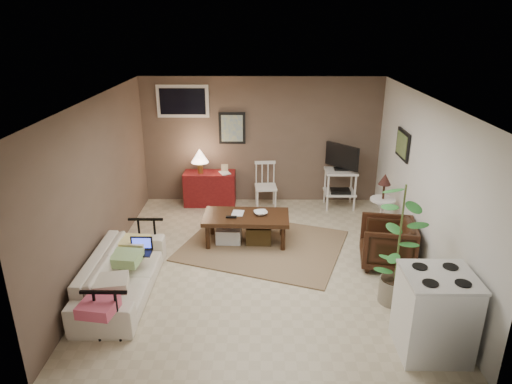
{
  "coord_description": "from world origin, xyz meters",
  "views": [
    {
      "loc": [
        -0.01,
        -5.93,
        3.37
      ],
      "look_at": [
        -0.08,
        0.35,
        0.98
      ],
      "focal_mm": 32.0,
      "sensor_mm": 36.0,
      "label": 1
    }
  ],
  "objects_px": {
    "armchair": "(387,241)",
    "potted_plant": "(399,241)",
    "coffee_table": "(246,227)",
    "side_table": "(383,198)",
    "sofa": "(121,268)",
    "stove": "(434,313)",
    "tv_stand": "(341,175)",
    "spindle_chair": "(266,187)",
    "red_console": "(209,185)"
  },
  "relations": [
    {
      "from": "tv_stand",
      "to": "side_table",
      "type": "xyz_separation_m",
      "value": [
        0.48,
        -1.22,
        0.02
      ]
    },
    {
      "from": "sofa",
      "to": "armchair",
      "type": "relative_size",
      "value": 2.57
    },
    {
      "from": "side_table",
      "to": "armchair",
      "type": "distance_m",
      "value": 1.02
    },
    {
      "from": "spindle_chair",
      "to": "armchair",
      "type": "distance_m",
      "value": 2.76
    },
    {
      "from": "potted_plant",
      "to": "stove",
      "type": "bearing_deg",
      "value": -80.28
    },
    {
      "from": "side_table",
      "to": "coffee_table",
      "type": "bearing_deg",
      "value": -172.34
    },
    {
      "from": "coffee_table",
      "to": "tv_stand",
      "type": "relative_size",
      "value": 1.12
    },
    {
      "from": "coffee_table",
      "to": "stove",
      "type": "distance_m",
      "value": 3.26
    },
    {
      "from": "spindle_chair",
      "to": "tv_stand",
      "type": "height_order",
      "value": "tv_stand"
    },
    {
      "from": "red_console",
      "to": "tv_stand",
      "type": "height_order",
      "value": "tv_stand"
    },
    {
      "from": "tv_stand",
      "to": "side_table",
      "type": "height_order",
      "value": "tv_stand"
    },
    {
      "from": "coffee_table",
      "to": "red_console",
      "type": "distance_m",
      "value": 1.79
    },
    {
      "from": "sofa",
      "to": "spindle_chair",
      "type": "xyz_separation_m",
      "value": [
        1.88,
        2.95,
        0.03
      ]
    },
    {
      "from": "sofa",
      "to": "spindle_chair",
      "type": "relative_size",
      "value": 2.23
    },
    {
      "from": "coffee_table",
      "to": "side_table",
      "type": "xyz_separation_m",
      "value": [
        2.21,
        0.3,
        0.38
      ]
    },
    {
      "from": "spindle_chair",
      "to": "side_table",
      "type": "height_order",
      "value": "side_table"
    },
    {
      "from": "red_console",
      "to": "armchair",
      "type": "height_order",
      "value": "red_console"
    },
    {
      "from": "coffee_table",
      "to": "armchair",
      "type": "height_order",
      "value": "armchair"
    },
    {
      "from": "side_table",
      "to": "stove",
      "type": "xyz_separation_m",
      "value": [
        -0.14,
        -2.81,
        -0.2
      ]
    },
    {
      "from": "sofa",
      "to": "side_table",
      "type": "height_order",
      "value": "side_table"
    },
    {
      "from": "armchair",
      "to": "potted_plant",
      "type": "relative_size",
      "value": 0.47
    },
    {
      "from": "tv_stand",
      "to": "armchair",
      "type": "xyz_separation_m",
      "value": [
        0.33,
        -2.19,
        -0.27
      ]
    },
    {
      "from": "coffee_table",
      "to": "spindle_chair",
      "type": "relative_size",
      "value": 1.57
    },
    {
      "from": "spindle_chair",
      "to": "tv_stand",
      "type": "bearing_deg",
      "value": 1.44
    },
    {
      "from": "sofa",
      "to": "spindle_chair",
      "type": "bearing_deg",
      "value": -32.62
    },
    {
      "from": "side_table",
      "to": "sofa",
      "type": "bearing_deg",
      "value": -155.01
    },
    {
      "from": "side_table",
      "to": "stove",
      "type": "distance_m",
      "value": 2.82
    },
    {
      "from": "spindle_chair",
      "to": "stove",
      "type": "bearing_deg",
      "value": -66.47
    },
    {
      "from": "armchair",
      "to": "potted_plant",
      "type": "xyz_separation_m",
      "value": [
        -0.15,
        -0.94,
        0.48
      ]
    },
    {
      "from": "side_table",
      "to": "armchair",
      "type": "xyz_separation_m",
      "value": [
        -0.15,
        -0.96,
        -0.29
      ]
    },
    {
      "from": "red_console",
      "to": "side_table",
      "type": "xyz_separation_m",
      "value": [
        2.97,
        -1.32,
        0.28
      ]
    },
    {
      "from": "tv_stand",
      "to": "armchair",
      "type": "relative_size",
      "value": 1.62
    },
    {
      "from": "sofa",
      "to": "stove",
      "type": "bearing_deg",
      "value": -106.23
    },
    {
      "from": "coffee_table",
      "to": "armchair",
      "type": "distance_m",
      "value": 2.17
    },
    {
      "from": "tv_stand",
      "to": "stove",
      "type": "distance_m",
      "value": 4.06
    },
    {
      "from": "red_console",
      "to": "potted_plant",
      "type": "bearing_deg",
      "value": -50.37
    },
    {
      "from": "sofa",
      "to": "red_console",
      "type": "distance_m",
      "value": 3.18
    },
    {
      "from": "stove",
      "to": "armchair",
      "type": "bearing_deg",
      "value": 90.32
    },
    {
      "from": "sofa",
      "to": "spindle_chair",
      "type": "distance_m",
      "value": 3.5
    },
    {
      "from": "spindle_chair",
      "to": "tv_stand",
      "type": "relative_size",
      "value": 0.71
    },
    {
      "from": "sofa",
      "to": "tv_stand",
      "type": "distance_m",
      "value": 4.44
    },
    {
      "from": "stove",
      "to": "side_table",
      "type": "bearing_deg",
      "value": 87.16
    },
    {
      "from": "coffee_table",
      "to": "stove",
      "type": "relative_size",
      "value": 1.44
    },
    {
      "from": "armchair",
      "to": "tv_stand",
      "type": "bearing_deg",
      "value": -162.16
    },
    {
      "from": "armchair",
      "to": "coffee_table",
      "type": "bearing_deg",
      "value": -98.67
    },
    {
      "from": "potted_plant",
      "to": "sofa",
      "type": "bearing_deg",
      "value": 177.59
    },
    {
      "from": "coffee_table",
      "to": "spindle_chair",
      "type": "xyz_separation_m",
      "value": [
        0.33,
        1.49,
        0.12
      ]
    },
    {
      "from": "spindle_chair",
      "to": "tv_stand",
      "type": "distance_m",
      "value": 1.42
    },
    {
      "from": "tv_stand",
      "to": "spindle_chair",
      "type": "bearing_deg",
      "value": -178.56
    },
    {
      "from": "coffee_table",
      "to": "sofa",
      "type": "relative_size",
      "value": 0.7
    }
  ]
}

